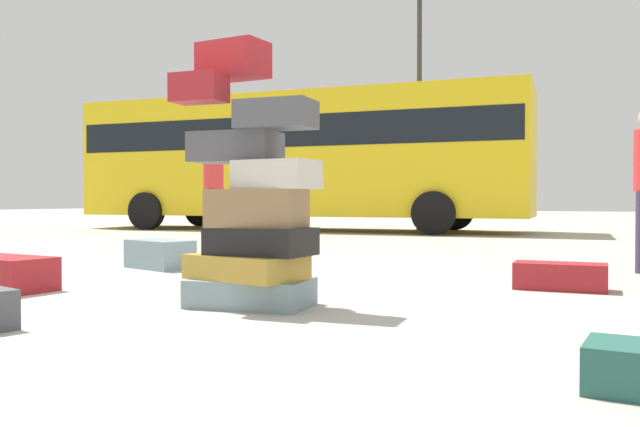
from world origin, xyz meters
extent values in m
plane|color=#ADA89E|center=(0.00, 0.00, 0.00)|extent=(80.00, 80.00, 0.00)
cube|color=gray|center=(0.49, -0.16, 0.09)|extent=(0.87, 0.62, 0.19)
cube|color=#B28C33|center=(0.48, -0.19, 0.27)|extent=(0.81, 0.57, 0.17)
cube|color=black|center=(0.58, -0.16, 0.45)|extent=(0.68, 0.42, 0.18)
cube|color=olive|center=(0.55, -0.16, 0.67)|extent=(0.66, 0.46, 0.26)
cube|color=beige|center=(0.69, -0.14, 0.89)|extent=(0.53, 0.34, 0.19)
cube|color=#4C4C51|center=(0.31, -0.06, 1.09)|extent=(0.65, 0.46, 0.21)
cube|color=#4C4C51|center=(0.68, -0.13, 1.29)|extent=(0.54, 0.37, 0.19)
cube|color=maroon|center=(0.16, -0.29, 1.48)|extent=(0.38, 0.26, 0.20)
cube|color=maroon|center=(0.27, -0.03, 1.71)|extent=(0.47, 0.30, 0.25)
cube|color=gray|center=(-1.74, 1.48, 0.15)|extent=(0.82, 0.58, 0.30)
cube|color=maroon|center=(2.23, 1.70, 0.11)|extent=(0.73, 0.38, 0.22)
cube|color=maroon|center=(-1.67, -0.41, 0.13)|extent=(0.79, 0.47, 0.27)
cylinder|color=black|center=(-3.04, 4.17, 0.44)|extent=(0.12, 0.12, 0.88)
cylinder|color=black|center=(-2.94, 3.97, 0.44)|extent=(0.12, 0.12, 0.88)
cylinder|color=red|center=(-2.99, 4.07, 1.18)|extent=(0.30, 0.30, 0.60)
sphere|color=tan|center=(-2.99, 4.07, 1.59)|extent=(0.22, 0.22, 0.22)
cube|color=yellow|center=(-4.86, 9.97, 1.75)|extent=(10.95, 3.75, 2.80)
cube|color=black|center=(-4.86, 9.97, 2.24)|extent=(10.73, 3.75, 0.70)
cylinder|color=black|center=(-1.54, 11.62, 0.45)|extent=(0.92, 0.35, 0.90)
cylinder|color=black|center=(-1.25, 9.14, 0.45)|extent=(0.92, 0.35, 0.90)
cylinder|color=black|center=(-8.46, 10.79, 0.45)|extent=(0.92, 0.35, 0.90)
cylinder|color=black|center=(-8.17, 8.31, 0.45)|extent=(0.92, 0.35, 0.90)
cylinder|color=#333338|center=(-2.32, 11.30, 3.12)|extent=(0.12, 0.12, 6.24)
camera|label=1|loc=(3.01, -3.92, 0.72)|focal=37.35mm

